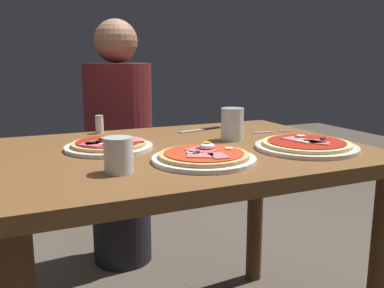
{
  "coord_description": "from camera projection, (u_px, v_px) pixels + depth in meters",
  "views": [
    {
      "loc": [
        -0.49,
        -1.18,
        1.0
      ],
      "look_at": [
        -0.01,
        -0.09,
        0.76
      ],
      "focal_mm": 39.33,
      "sensor_mm": 36.0,
      "label": 1
    }
  ],
  "objects": [
    {
      "name": "dining_table",
      "position": [
        183.0,
        184.0,
        1.33
      ],
      "size": [
        1.12,
        0.82,
        0.73
      ],
      "color": "brown",
      "rests_on": "ground"
    },
    {
      "name": "pizza_foreground",
      "position": [
        204.0,
        157.0,
        1.13
      ],
      "size": [
        0.28,
        0.28,
        0.05
      ],
      "color": "white",
      "rests_on": "dining_table"
    },
    {
      "name": "pizza_across_left",
      "position": [
        306.0,
        145.0,
        1.28
      ],
      "size": [
        0.31,
        0.31,
        0.03
      ],
      "color": "silver",
      "rests_on": "dining_table"
    },
    {
      "name": "pizza_across_right",
      "position": [
        109.0,
        145.0,
        1.28
      ],
      "size": [
        0.27,
        0.27,
        0.03
      ],
      "color": "white",
      "rests_on": "dining_table"
    },
    {
      "name": "water_glass_near",
      "position": [
        119.0,
        157.0,
        1.02
      ],
      "size": [
        0.07,
        0.07,
        0.09
      ],
      "color": "silver",
      "rests_on": "dining_table"
    },
    {
      "name": "water_glass_far",
      "position": [
        232.0,
        126.0,
        1.42
      ],
      "size": [
        0.08,
        0.08,
        0.11
      ],
      "color": "silver",
      "rests_on": "dining_table"
    },
    {
      "name": "fork",
      "position": [
        269.0,
        132.0,
        1.57
      ],
      "size": [
        0.16,
        0.03,
        0.0
      ],
      "color": "silver",
      "rests_on": "dining_table"
    },
    {
      "name": "knife",
      "position": [
        203.0,
        129.0,
        1.63
      ],
      "size": [
        0.19,
        0.07,
        0.01
      ],
      "color": "silver",
      "rests_on": "dining_table"
    },
    {
      "name": "salt_shaker",
      "position": [
        99.0,
        124.0,
        1.55
      ],
      "size": [
        0.03,
        0.03,
        0.07
      ],
      "color": "white",
      "rests_on": "dining_table"
    },
    {
      "name": "diner_person",
      "position": [
        120.0,
        151.0,
        2.03
      ],
      "size": [
        0.32,
        0.32,
        1.18
      ],
      "rotation": [
        0.0,
        0.0,
        3.14
      ],
      "color": "black",
      "rests_on": "ground"
    }
  ]
}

